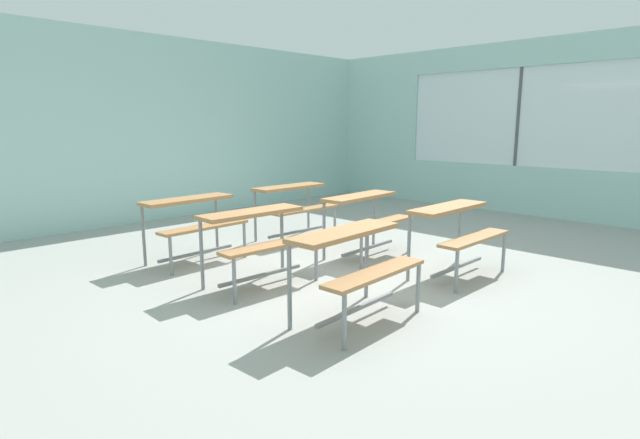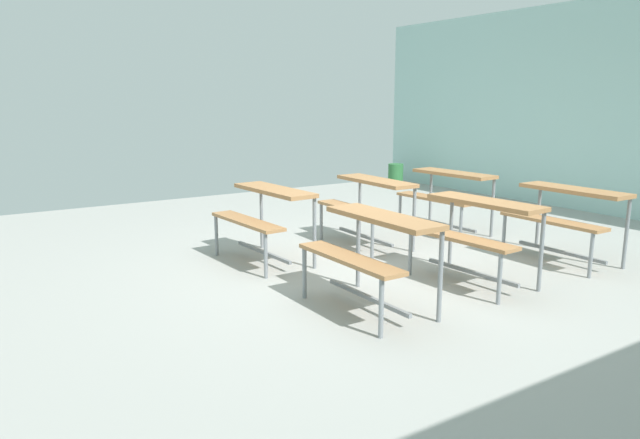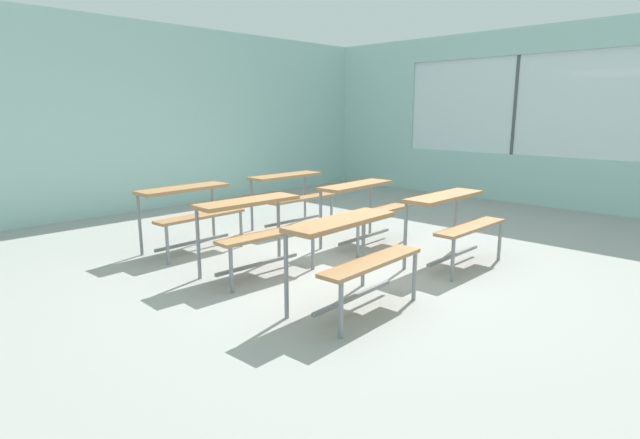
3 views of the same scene
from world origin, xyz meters
name	(u,v)px [view 2 (image 2 of 3)]	position (x,y,z in m)	size (l,w,h in m)	color
ground	(375,271)	(0.00, 0.00, -0.03)	(10.00, 9.00, 0.05)	#9E9E99
desk_bench_r0c0	(265,207)	(-0.83, -0.76, 0.56)	(1.13, 0.64, 0.74)	#A87547
desk_bench_r0c1	(372,239)	(0.85, -0.72, 0.56)	(1.10, 0.59, 0.74)	#A87547
desk_bench_r1c0	(368,196)	(-0.80, 0.52, 0.56)	(1.12, 0.62, 0.74)	#A87547
desk_bench_r1c1	(476,221)	(0.82, 0.47, 0.56)	(1.13, 0.65, 0.74)	#A87547
desk_bench_r2c0	(447,187)	(-0.80, 1.74, 0.56)	(1.13, 0.64, 0.74)	#A87547
desk_bench_r2c1	(566,207)	(0.82, 1.77, 0.56)	(1.11, 0.60, 0.74)	#A87547
trash_bin	(396,175)	(-4.10, 3.76, 0.21)	(0.28, 0.28, 0.42)	#2D6B38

